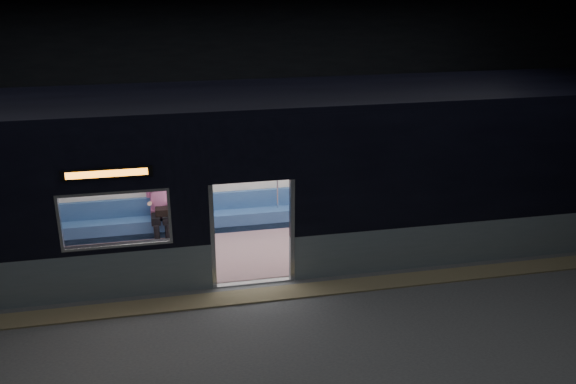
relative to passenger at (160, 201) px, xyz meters
name	(u,v)px	position (x,y,z in m)	size (l,w,h in m)	color
station_floor	(263,312)	(1.66, -3.55, -0.85)	(24.00, 14.00, 0.01)	#47494C
station_envelope	(259,104)	(1.66, -3.55, 2.82)	(24.00, 14.00, 5.00)	black
tactile_strip	(258,295)	(1.66, -3.00, -0.83)	(22.80, 0.50, 0.03)	#8C7F59
metro_car	(241,167)	(1.66, -1.00, 1.00)	(18.00, 3.04, 3.35)	gray
passenger	(160,201)	(0.00, 0.00, 0.00)	(0.45, 0.77, 1.49)	black
handbag	(163,211)	(0.04, -0.25, -0.14)	(0.31, 0.26, 0.15)	black
transit_map	(401,155)	(5.63, 0.31, 0.60)	(0.93, 0.03, 0.60)	white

